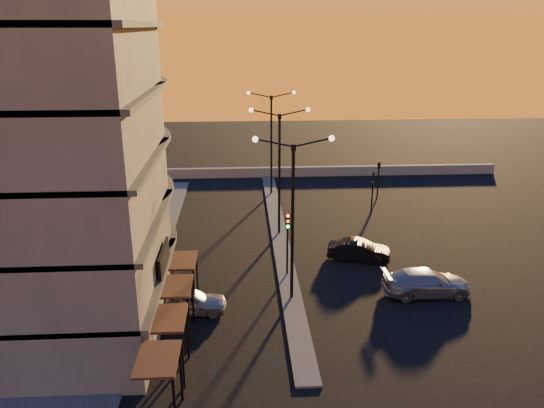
{
  "coord_description": "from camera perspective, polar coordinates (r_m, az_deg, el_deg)",
  "views": [
    {
      "loc": [
        -2.74,
        -27.08,
        14.95
      ],
      "look_at": [
        -0.81,
        5.4,
        3.96
      ],
      "focal_mm": 35.0,
      "sensor_mm": 36.0,
      "label": 1
    }
  ],
  "objects": [
    {
      "name": "traffic_light_main",
      "position": [
        32.41,
        1.69,
        -3.2
      ],
      "size": [
        0.28,
        0.44,
        4.25
      ],
      "color": "black",
      "rests_on": "ground"
    },
    {
      "name": "ground",
      "position": [
        31.06,
        2.11,
        -10.13
      ],
      "size": [
        120.0,
        120.0,
        0.0
      ],
      "primitive_type": "plane",
      "color": "black",
      "rests_on": "ground"
    },
    {
      "name": "streetlamp_mid",
      "position": [
        38.34,
        0.8,
        4.54
      ],
      "size": [
        4.32,
        0.32,
        9.51
      ],
      "color": "black",
      "rests_on": "ground"
    },
    {
      "name": "streetlamp_far",
      "position": [
        48.08,
        -0.08,
        7.44
      ],
      "size": [
        4.32,
        0.32,
        9.51
      ],
      "color": "black",
      "rests_on": "ground"
    },
    {
      "name": "signal_east_b",
      "position": [
        48.19,
        11.45,
        4.05
      ],
      "size": [
        0.42,
        1.99,
        3.6
      ],
      "color": "black",
      "rests_on": "ground"
    },
    {
      "name": "car_sedan",
      "position": [
        36.06,
        9.31,
        -4.91
      ],
      "size": [
        4.37,
        2.41,
        1.36
      ],
      "primitive_type": "imported",
      "rotation": [
        0.0,
        0.0,
        1.32
      ],
      "color": "black",
      "rests_on": "ground"
    },
    {
      "name": "parapet",
      "position": [
        55.22,
        1.64,
        3.49
      ],
      "size": [
        44.0,
        0.5,
        1.0
      ],
      "primitive_type": "cube",
      "color": "slate",
      "rests_on": "ground"
    },
    {
      "name": "building",
      "position": [
        29.51,
        -26.32,
        10.87
      ],
      "size": [
        14.35,
        17.08,
        25.0
      ],
      "color": "#656059",
      "rests_on": "ground"
    },
    {
      "name": "signal_east_a",
      "position": [
        44.41,
        10.75,
        1.28
      ],
      "size": [
        0.13,
        0.16,
        3.6
      ],
      "color": "black",
      "rests_on": "ground"
    },
    {
      "name": "sidewalk_west",
      "position": [
        35.33,
        -15.88,
        -7.03
      ],
      "size": [
        5.0,
        40.0,
        0.12
      ],
      "primitive_type": "cube",
      "color": "#484846",
      "rests_on": "ground"
    },
    {
      "name": "streetlamp_near",
      "position": [
        28.78,
        2.24,
        -0.32
      ],
      "size": [
        4.32,
        0.32,
        9.51
      ],
      "color": "black",
      "rests_on": "ground"
    },
    {
      "name": "median",
      "position": [
        40.05,
        0.76,
        -3.16
      ],
      "size": [
        1.2,
        36.0,
        0.12
      ],
      "primitive_type": "cube",
      "color": "#484846",
      "rests_on": "ground"
    },
    {
      "name": "car_wagon",
      "position": [
        32.45,
        16.31,
        -8.1
      ],
      "size": [
        5.19,
        2.13,
        1.5
      ],
      "primitive_type": "imported",
      "rotation": [
        0.0,
        0.0,
        1.58
      ],
      "color": "gray",
      "rests_on": "ground"
    },
    {
      "name": "car_hatchback",
      "position": [
        29.68,
        -8.88,
        -10.3
      ],
      "size": [
        4.05,
        1.64,
        1.38
      ],
      "primitive_type": "imported",
      "rotation": [
        0.0,
        0.0,
        1.57
      ],
      "color": "#9C9FA3",
      "rests_on": "ground"
    }
  ]
}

